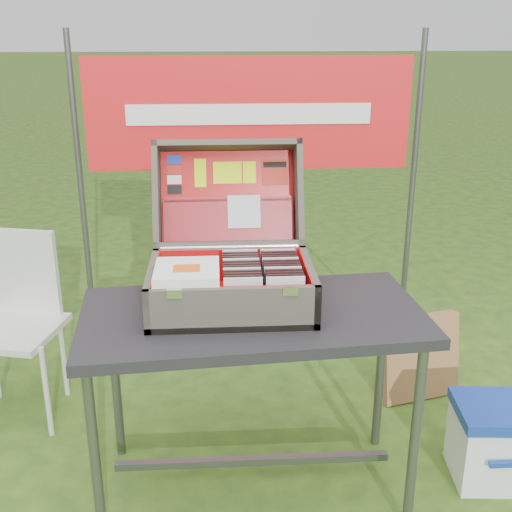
{
  "coord_description": "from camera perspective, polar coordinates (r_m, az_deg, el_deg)",
  "views": [
    {
      "loc": [
        -0.16,
        -2.1,
        1.72
      ],
      "look_at": [
        -0.03,
        0.1,
        0.92
      ],
      "focal_mm": 45.0,
      "sensor_mm": 36.0,
      "label": 1
    }
  ],
  "objects": [
    {
      "name": "suitcase_lid_rim_near",
      "position": [
        2.53,
        -2.4,
        1.01
      ],
      "size": [
        0.58,
        0.15,
        0.08
      ],
      "primitive_type": "cube",
      "rotation": [
        -1.93,
        0.0,
        0.0
      ],
      "color": "#534D44",
      "rests_on": "suitcase_lid_back"
    },
    {
      "name": "cd_right_8",
      "position": [
        2.31,
        2.15,
        -1.87
      ],
      "size": [
        0.13,
        0.01,
        0.15
      ],
      "primitive_type": "cube",
      "color": "silver",
      "rests_on": "suitcase_liner_floor"
    },
    {
      "name": "suitcase_base_wall_left",
      "position": [
        2.3,
        -9.21,
        -2.9
      ],
      "size": [
        0.02,
        0.42,
        0.16
      ],
      "primitive_type": "cube",
      "color": "#534D44",
      "rests_on": "table_top"
    },
    {
      "name": "lid_sticker_cc_c",
      "position": [
        2.61,
        -7.27,
        6.75
      ],
      "size": [
        0.06,
        0.02,
        0.03
      ],
      "primitive_type": "cube",
      "rotation": [
        -1.93,
        0.0,
        0.0
      ],
      "color": "white",
      "rests_on": "suitcase_lid_liner"
    },
    {
      "name": "suitcase_lid_rim_right",
      "position": [
        2.57,
        3.79,
        5.53
      ],
      "size": [
        0.02,
        0.29,
        0.44
      ],
      "primitive_type": "cube",
      "rotation": [
        -1.93,
        0.0,
        0.0
      ],
      "color": "#534D44",
      "rests_on": "suitcase_lid_back"
    },
    {
      "name": "suitcase",
      "position": [
        2.28,
        -2.32,
        2.01
      ],
      "size": [
        0.58,
        0.58,
        0.52
      ],
      "primitive_type": null,
      "color": "#534D44",
      "rests_on": "table"
    },
    {
      "name": "table_brace",
      "position": [
        2.62,
        -0.27,
        -17.74
      ],
      "size": [
        1.06,
        0.03,
        0.03
      ],
      "primitive_type": "cube",
      "color": "#59595B",
      "rests_on": "ground"
    },
    {
      "name": "banner_text",
      "position": [
        3.21,
        -0.61,
        12.49
      ],
      "size": [
        1.2,
        0.0,
        0.1
      ],
      "primitive_type": "cube",
      "color": "white",
      "rests_on": "banner"
    },
    {
      "name": "table_leg_fl",
      "position": [
        2.32,
        -14.16,
        -16.75
      ],
      "size": [
        0.04,
        0.04,
        0.72
      ],
      "primitive_type": "cylinder",
      "color": "#59595B",
      "rests_on": "ground"
    },
    {
      "name": "banner",
      "position": [
        3.22,
        -0.62,
        12.52
      ],
      "size": [
        1.6,
        0.02,
        0.55
      ],
      "primitive_type": "cube",
      "color": "red",
      "rests_on": "banner_post_left"
    },
    {
      "name": "chair_leg_fr",
      "position": [
        2.98,
        -18.13,
        -11.43
      ],
      "size": [
        0.02,
        0.02,
        0.43
      ],
      "primitive_type": "cylinder",
      "color": "silver",
      "rests_on": "ground"
    },
    {
      "name": "table",
      "position": [
        2.47,
        -0.28,
        -12.98
      ],
      "size": [
        1.26,
        0.7,
        0.76
      ],
      "primitive_type": null,
      "rotation": [
        0.0,
        0.0,
        0.08
      ],
      "color": "black",
      "rests_on": "ground"
    },
    {
      "name": "suitcase_pocket_cd",
      "position": [
        2.56,
        -1.07,
        3.96
      ],
      "size": [
        0.13,
        0.06,
        0.13
      ],
      "primitive_type": "cube",
      "rotation": [
        -1.93,
        0.0,
        0.0
      ],
      "color": "silver",
      "rests_on": "suitcase_lid_pocket"
    },
    {
      "name": "cd_left_9",
      "position": [
        2.32,
        -1.36,
        -1.74
      ],
      "size": [
        0.13,
        0.01,
        0.15
      ],
      "primitive_type": "cube",
      "color": "black",
      "rests_on": "suitcase_liner_floor"
    },
    {
      "name": "cd_left_2",
      "position": [
        2.18,
        -1.19,
        -3.31
      ],
      "size": [
        0.13,
        0.01,
        0.15
      ],
      "primitive_type": "cube",
      "color": "black",
      "rests_on": "suitcase_liner_floor"
    },
    {
      "name": "lid_sticker_cc_d",
      "position": [
        2.6,
        -7.25,
        5.87
      ],
      "size": [
        0.06,
        0.02,
        0.03
      ],
      "primitive_type": "cube",
      "rotation": [
        -1.93,
        0.0,
        0.0
      ],
      "color": "black",
      "rests_on": "suitcase_lid_liner"
    },
    {
      "name": "cd_left_5",
      "position": [
        2.24,
        -1.27,
        -2.61
      ],
      "size": [
        0.13,
        0.01,
        0.15
      ],
      "primitive_type": "cube",
      "color": "black",
      "rests_on": "suitcase_liner_floor"
    },
    {
      "name": "cd_right_2",
      "position": [
        2.18,
        2.5,
        -3.22
      ],
      "size": [
        0.13,
        0.01,
        0.15
      ],
      "primitive_type": "cube",
      "color": "black",
      "rests_on": "suitcase_liner_floor"
    },
    {
      "name": "chair_backrest",
      "position": [
        3.14,
        -20.38,
        -1.3
      ],
      "size": [
        0.38,
        0.12,
        0.41
      ],
      "primitive_type": "cube",
      "rotation": [
        0.0,
        0.0,
        -0.24
      ],
      "color": "silver",
      "rests_on": "chair_seat"
    },
    {
      "name": "songbook_2",
      "position": [
        2.18,
        -6.16,
        -1.45
      ],
      "size": [
        0.22,
        0.22,
        0.0
      ],
      "primitive_type": "cube",
      "color": "white",
      "rests_on": "suitcase_base_wall_front"
    },
    {
      "name": "banner_post_right",
      "position": [
        3.47,
        13.62,
        4.91
      ],
      "size": [
        0.03,
        0.03,
        1.7
      ],
      "primitive_type": "cylinder",
      "color": "#59595B",
      "rests_on": "ground"
    },
    {
      "name": "suitcase_base_wall_right",
      "position": [
        2.31,
        4.74,
        -2.59
      ],
      "size": [
        0.02,
        0.42,
        0.16
      ],
      "primitive_type": "cube",
      "color": "#534D44",
      "rests_on": "table_top"
    },
    {
      "name": "suitcase_latch_left",
      "position": [
        2.08,
        -7.28,
        -3.36
      ],
      "size": [
        0.05,
        0.01,
        0.03
      ],
      "primitive_type": "cube",
      "color": "silver",
      "rests_on": "suitcase_base_wall_front"
    },
    {
      "name": "lid_card_neon_tall",
      "position": [
        2.61,
        -4.98,
        7.35
      ],
      "size": [
        0.05,
        0.04,
        0.11
      ],
      "primitive_type": "cube",
      "rotation": [
        -1.93,
        0.0,
        0.0
      ],
      "color": "#CEF402",
      "rests_on": "suitcase_lid_liner"
    },
    {
      "name": "cd_right_6",
      "position": [
        2.27,
        2.26,
        -2.3
      ],
      "size": [
        0.13,
        0.01,
        0.15
      ],
      "primitive_type": "cube",
      "color": "black",
      "rests_on": "suitcase_liner_floor"
    },
    {
      "name": "cd_right_10",
      "position": [
        2.35,
        2.04,
        -1.46
      ],
      "size": [
        0.13,
        0.01,
        0.15
      ],
      "primitive_type": "cube",
      "color": "black",
      "rests_on": "suitcase_liner_floor"
    },
    {
      "name": "table_leg_fr",
      "position": [
        2.37,
        13.92,
        -15.78
      ],
      "size": [
        0.04,
        0.04,
        0.72
      ],
      "primitive_type": "cylinder",
      "color": "#59595B",
      "rests_on": "ground"
    },
    {
      "name": "cd_left_10",
      "position": [
        2.34,
        -1.38,
        -1.53
      ],
      "size": [
        0.13,
        0.01,
        0.15
      ],
      "primitive_type": "cube",
      "color": "black",
      "rests_on": "suitcase_liner_floor"
    },
    {
      "name": "suitcase_pocket_edge",
      "position": [
        2.57,
        -2.5,
        5.07
      ],
      "size": [
        0.51,
        0.03,
        0.03
      ],
      "primitive_type": "cube",
      "rotation": [
        -1.93,
        0.0,
        0.0
      ],
      "color": "maroon",
      "rests_on": "suitcase_lid_pocket"
    },
    {
      "name": "chair_leg_br",
      "position": [
        3.25,
        -16.76,
        -8.44
      ],
      "size": [
        0.02,
        0.02,
        0.43
      ],
      "primitive_type": "cylinder",
      "color": "silver",
      "rests_on": "ground"
    },
    {
      "name": "suitcase_liner_floor",
      "position": [
        2.31,
        -2.2,
        -3.95
      ],
      "size": [
        0.54,
        0.37,
        0.01
      ],
      "primitive_type": "cube",
      "color": "red",
      "rests_on": "suitcase_base_bottom"
    },
    {
      "name": "cooler_lid",
      "position": [
        2.73,
        21.3,
        -12.71
      ],
      "size": [
        0.39,
        0.31,
        0.04
      ],
      "primitive_type": "cube",
      "rotation": [
        0.0,
        0.0,
        -0.08
      ],
      "color": "#143596",
      "rests_on": "cooler_body"
    },
    {
      "name": "cd_right_4",
      "position": [
        2.23,
        2.38,
        -2.75
      ],
      "size": [
        0.13,
        0.01,
        0.15
      ],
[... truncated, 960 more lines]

